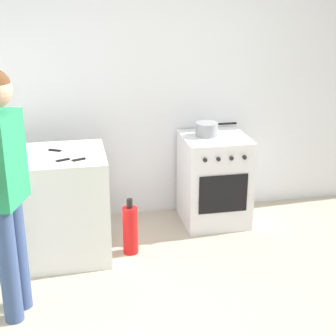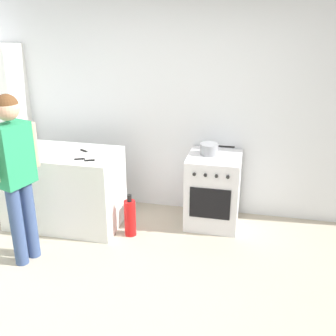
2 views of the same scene
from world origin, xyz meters
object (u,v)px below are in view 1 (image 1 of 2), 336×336
object	(u,v)px
knife_paring	(58,151)
oven_left	(214,179)
knife_bread	(66,162)
fire_extinguisher	(130,230)
knife_carving	(51,162)
person	(3,175)
pot	(207,129)

from	to	relation	value
knife_paring	oven_left	bearing A→B (deg)	12.33
knife_bread	knife_paring	world-z (taller)	same
knife_bread	fire_extinguisher	world-z (taller)	knife_bread
knife_carving	person	world-z (taller)	person
pot	oven_left	bearing A→B (deg)	-35.83
fire_extinguisher	oven_left	bearing A→B (deg)	28.78
knife_carving	knife_bread	bearing A→B (deg)	-8.95
knife_bread	fire_extinguisher	distance (m)	0.86
oven_left	fire_extinguisher	world-z (taller)	oven_left
oven_left	person	bearing A→B (deg)	-146.28
pot	fire_extinguisher	xyz separation A→B (m)	(-0.80, -0.53, -0.70)
knife_paring	pot	bearing A→B (deg)	14.90
knife_paring	fire_extinguisher	size ratio (longest dim) A/B	0.39
pot	person	distance (m)	2.09
knife_paring	knife_carving	size ratio (longest dim) A/B	0.61
knife_carving	fire_extinguisher	world-z (taller)	knife_carving
oven_left	fire_extinguisher	xyz separation A→B (m)	(-0.87, -0.48, -0.21)
knife_bread	knife_carving	world-z (taller)	same
knife_bread	person	world-z (taller)	person
pot	knife_bread	distance (m)	1.45
knife_bread	fire_extinguisher	xyz separation A→B (m)	(0.49, 0.13, -0.69)
pot	knife_bread	xyz separation A→B (m)	(-1.30, -0.66, -0.01)
pot	knife_bread	bearing A→B (deg)	-153.13
knife_paring	knife_carving	world-z (taller)	same
pot	fire_extinguisher	bearing A→B (deg)	-146.67
oven_left	knife_carving	xyz separation A→B (m)	(-1.48, -0.59, 0.48)
person	fire_extinguisher	xyz separation A→B (m)	(0.89, 0.69, -0.82)
pot	person	size ratio (longest dim) A/B	0.23
pot	knife_carving	bearing A→B (deg)	-155.59
oven_left	knife_bread	distance (m)	1.57
fire_extinguisher	knife_paring	bearing A→B (deg)	163.07
person	oven_left	bearing A→B (deg)	33.72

